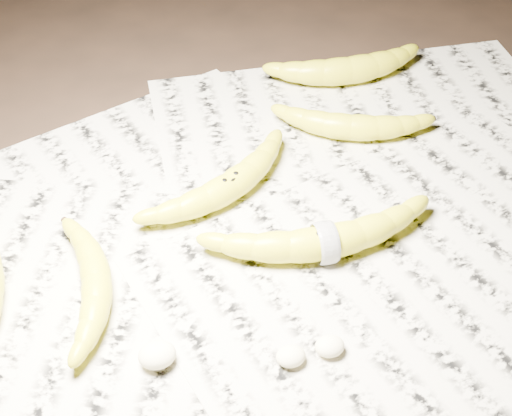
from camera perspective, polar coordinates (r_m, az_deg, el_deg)
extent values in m
plane|color=black|center=(0.80, -1.51, -3.51)|extent=(3.00, 3.00, 0.00)
cube|color=beige|center=(0.81, -0.03, -2.39)|extent=(0.90, 0.70, 0.01)
torus|color=white|center=(0.78, 5.55, -2.58)|extent=(0.01, 0.05, 0.05)
ellipsoid|color=beige|center=(0.70, -7.95, -11.38)|extent=(0.04, 0.03, 0.02)
ellipsoid|color=beige|center=(0.69, 2.81, -11.58)|extent=(0.03, 0.02, 0.02)
ellipsoid|color=beige|center=(0.70, 5.94, -10.75)|extent=(0.03, 0.02, 0.02)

